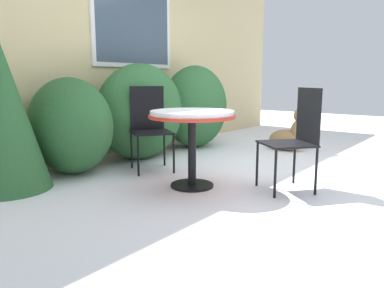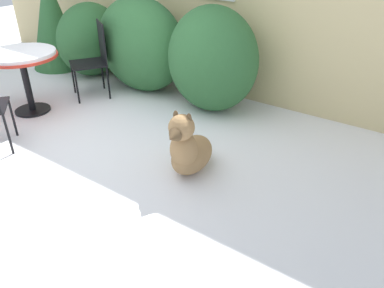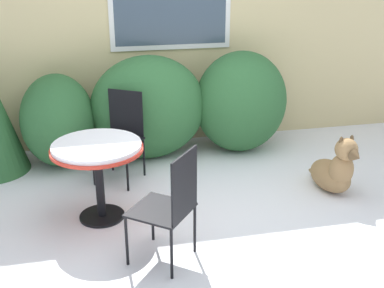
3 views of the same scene
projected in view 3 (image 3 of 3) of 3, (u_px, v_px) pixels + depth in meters
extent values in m
plane|color=white|center=(206.00, 222.00, 4.48)|extent=(16.00, 16.00, 0.00)
cube|color=#D1BC84|center=(164.00, 18.00, 5.88)|extent=(8.00, 0.06, 3.18)
ellipsoid|color=#2D6033|center=(58.00, 120.00, 5.56)|extent=(0.84, 1.06, 1.07)
ellipsoid|color=#2D6033|center=(148.00, 108.00, 5.69)|extent=(1.36, 0.80, 1.25)
ellipsoid|color=#2D6033|center=(241.00, 102.00, 5.90)|extent=(1.14, 0.89, 1.26)
cylinder|color=black|center=(102.00, 216.00, 4.56)|extent=(0.42, 0.42, 0.03)
cylinder|color=black|center=(100.00, 184.00, 4.43)|extent=(0.08, 0.08, 0.65)
cylinder|color=red|center=(97.00, 149.00, 4.31)|extent=(0.84, 0.84, 0.03)
cylinder|color=white|center=(97.00, 146.00, 4.29)|extent=(0.80, 0.80, 0.04)
cube|color=black|center=(118.00, 142.00, 5.14)|extent=(0.61, 0.61, 0.02)
cube|color=black|center=(126.00, 113.00, 5.23)|extent=(0.35, 0.23, 0.51)
cylinder|color=black|center=(93.00, 166.00, 5.11)|extent=(0.02, 0.02, 0.44)
cylinder|color=black|center=(127.00, 172.00, 4.99)|extent=(0.02, 0.02, 0.44)
cylinder|color=black|center=(112.00, 153.00, 5.47)|extent=(0.02, 0.02, 0.44)
cylinder|color=black|center=(144.00, 157.00, 5.34)|extent=(0.02, 0.02, 0.44)
cube|color=black|center=(161.00, 210.00, 3.79)|extent=(0.62, 0.62, 0.02)
cube|color=black|center=(185.00, 185.00, 3.60)|extent=(0.26, 0.32, 0.51)
cylinder|color=black|center=(153.00, 218.00, 4.12)|extent=(0.02, 0.02, 0.44)
cylinder|color=black|center=(127.00, 241.00, 3.79)|extent=(0.02, 0.02, 0.44)
cylinder|color=black|center=(195.00, 229.00, 3.96)|extent=(0.02, 0.02, 0.44)
cylinder|color=black|center=(172.00, 254.00, 3.62)|extent=(0.02, 0.02, 0.44)
ellipsoid|color=#937047|center=(330.00, 176.00, 5.04)|extent=(0.40, 0.58, 0.31)
ellipsoid|color=#937047|center=(341.00, 170.00, 4.85)|extent=(0.28, 0.26, 0.34)
sphere|color=#937047|center=(346.00, 149.00, 4.73)|extent=(0.23, 0.23, 0.23)
cone|color=brown|center=(356.00, 157.00, 4.60)|extent=(0.14, 0.11, 0.12)
ellipsoid|color=brown|center=(341.00, 141.00, 4.70)|extent=(0.05, 0.04, 0.10)
ellipsoid|color=brown|center=(351.00, 140.00, 4.74)|extent=(0.05, 0.04, 0.10)
ellipsoid|color=#937047|center=(316.00, 174.00, 5.29)|extent=(0.10, 0.26, 0.06)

